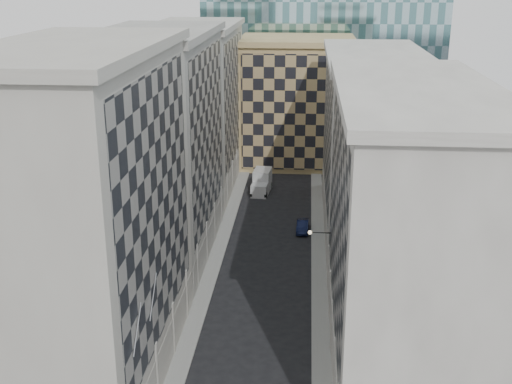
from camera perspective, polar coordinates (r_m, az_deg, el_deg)
The scene contains 12 objects.
sidewalk_west at distance 65.03m, azimuth -3.73°, elevation -6.31°, with size 1.50×100.00×0.15m, color gray.
sidewalk_east at distance 64.44m, azimuth 5.61°, elevation -6.62°, with size 1.50×100.00×0.15m, color gray.
bldg_left_a at distance 44.72m, azimuth -14.72°, elevation -2.60°, with size 10.80×22.80×23.70m.
bldg_left_b at distance 64.99m, azimuth -8.49°, elevation 4.07°, with size 10.80×22.80×22.70m.
bldg_left_c at distance 86.11m, azimuth -5.24°, elevation 7.50°, with size 10.80×22.80×21.70m.
bldg_right_a at distance 47.11m, azimuth 13.10°, elevation -3.31°, with size 10.80×26.80×20.70m.
bldg_right_b at distance 72.78m, azimuth 10.20°, elevation 4.37°, with size 10.80×28.80×19.70m.
tan_block at distance 97.81m, azimuth 3.60°, elevation 8.09°, with size 16.80×14.80×18.80m.
flagpoles_left at distance 40.61m, azimuth -9.79°, elevation -10.48°, with size 0.10×6.33×2.33m.
bracket_lamp at distance 56.45m, azimuth 5.00°, elevation -3.60°, with size 1.98×0.36×0.36m.
box_truck at distance 85.29m, azimuth 0.51°, elevation 0.82°, with size 2.60×5.46×2.91m.
dark_car at distance 72.67m, azimuth 4.16°, elevation -3.06°, with size 1.31×3.76×1.24m, color #0E1534.
Camera 1 is at (3.67, -28.17, 27.74)m, focal length 45.00 mm.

